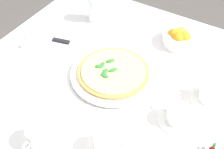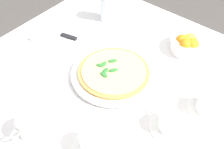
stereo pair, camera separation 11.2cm
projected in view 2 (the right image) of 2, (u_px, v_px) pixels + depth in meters
dining_table at (110, 102)px, 1.22m from camera, size 1.07×1.07×0.73m
pizza_plate at (114, 74)px, 1.13m from camera, size 0.33×0.33×0.02m
pizza at (114, 72)px, 1.12m from camera, size 0.27×0.27×0.02m
coffee_cup_far_right at (207, 105)px, 1.01m from camera, size 0.13×0.13×0.06m
coffee_cup_back_corner at (92, 142)px, 0.90m from camera, size 0.13×0.13×0.07m
coffee_cup_right_edge at (29, 127)px, 0.94m from camera, size 0.13×0.13×0.07m
coffee_cup_near_right at (169, 122)px, 0.96m from camera, size 0.13×0.13×0.06m
water_glass_left_edge at (107, 9)px, 1.37m from camera, size 0.07×0.07×0.12m
napkin_folded at (60, 36)px, 1.30m from camera, size 0.25×0.19×0.02m
dinner_knife at (59, 34)px, 1.29m from camera, size 0.19×0.07×0.01m
citrus_bowl at (188, 44)px, 1.23m from camera, size 0.15×0.15×0.07m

